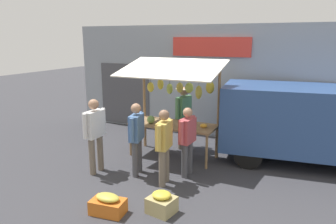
{
  "coord_description": "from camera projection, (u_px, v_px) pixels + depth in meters",
  "views": [
    {
      "loc": [
        -3.22,
        7.06,
        3.01
      ],
      "look_at": [
        0.0,
        0.3,
        1.25
      ],
      "focal_mm": 33.83,
      "sensor_mm": 36.0,
      "label": 1
    }
  ],
  "objects": [
    {
      "name": "ground_plane",
      "position": [
        173.0,
        156.0,
        8.24
      ],
      "size": [
        40.0,
        40.0,
        0.0
      ],
      "primitive_type": "plane",
      "color": "#38383D"
    },
    {
      "name": "street_backdrop",
      "position": [
        201.0,
        81.0,
        9.81
      ],
      "size": [
        9.0,
        0.3,
        3.4
      ],
      "color": "#8C939E",
      "rests_on": "ground"
    },
    {
      "name": "market_stall",
      "position": [
        174.0,
        97.0,
        7.93
      ],
      "size": [
        2.5,
        1.46,
        2.5
      ],
      "color": "olive",
      "rests_on": "ground"
    },
    {
      "name": "vendor_with_sunhat",
      "position": [
        184.0,
        112.0,
        8.68
      ],
      "size": [
        0.44,
        0.72,
        1.72
      ],
      "rotation": [
        0.0,
        0.0,
        1.43
      ],
      "color": "#726656",
      "rests_on": "ground"
    },
    {
      "name": "shopper_in_grey_tee",
      "position": [
        137.0,
        134.0,
        6.97
      ],
      "size": [
        0.32,
        0.68,
        1.63
      ],
      "rotation": [
        0.0,
        0.0,
        -1.35
      ],
      "color": "#4C4C51",
      "rests_on": "ground"
    },
    {
      "name": "shopper_with_shopping_bag",
      "position": [
        95.0,
        130.0,
        7.06
      ],
      "size": [
        0.23,
        0.72,
        1.71
      ],
      "rotation": [
        0.0,
        0.0,
        -1.6
      ],
      "color": "#726656",
      "rests_on": "ground"
    },
    {
      "name": "shopper_in_striped_shirt",
      "position": [
        187.0,
        137.0,
        6.92
      ],
      "size": [
        0.25,
        0.67,
        1.55
      ],
      "rotation": [
        0.0,
        0.0,
        -1.63
      ],
      "color": "#4C4C51",
      "rests_on": "ground"
    },
    {
      "name": "shopper_with_ponytail",
      "position": [
        164.0,
        142.0,
        6.5
      ],
      "size": [
        0.28,
        0.68,
        1.6
      ],
      "rotation": [
        0.0,
        0.0,
        -1.44
      ],
      "color": "#726656",
      "rests_on": "ground"
    },
    {
      "name": "parked_van",
      "position": [
        310.0,
        118.0,
        7.61
      ],
      "size": [
        4.61,
        2.41,
        1.88
      ],
      "rotation": [
        0.0,
        0.0,
        0.13
      ],
      "color": "#2D4C84",
      "rests_on": "ground"
    },
    {
      "name": "produce_crate_near",
      "position": [
        162.0,
        203.0,
        5.56
      ],
      "size": [
        0.51,
        0.48,
        0.4
      ],
      "color": "tan",
      "rests_on": "ground"
    },
    {
      "name": "produce_crate_side",
      "position": [
        108.0,
        205.0,
        5.53
      ],
      "size": [
        0.63,
        0.44,
        0.36
      ],
      "color": "#D1661E",
      "rests_on": "ground"
    }
  ]
}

